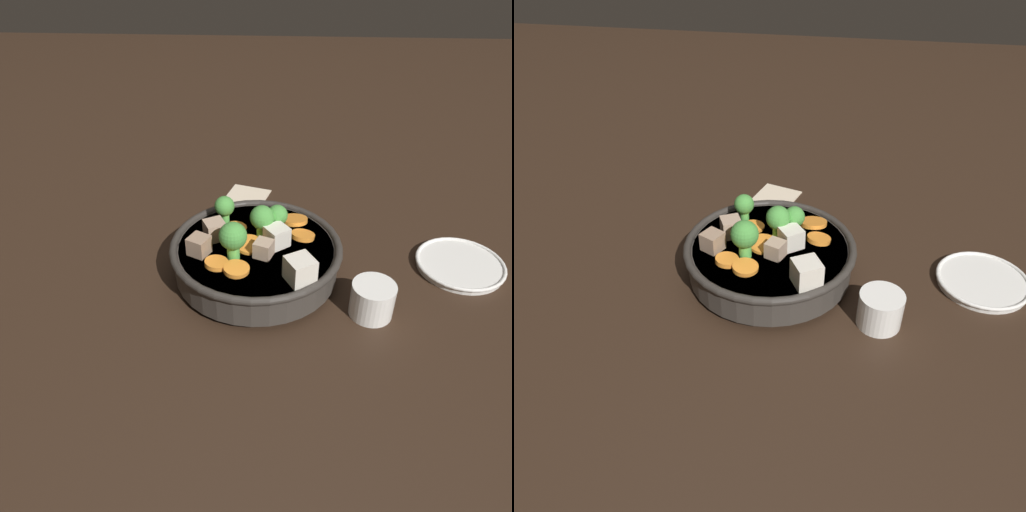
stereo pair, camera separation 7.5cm
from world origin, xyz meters
The scene contains 5 objects.
ground_plane centered at (0.00, 0.00, 0.00)m, with size 3.00×3.00×0.00m, color black.
stirfry_bowl centered at (0.00, 0.00, 0.04)m, with size 0.26×0.26×0.12m.
side_saucer centered at (-0.04, 0.32, 0.01)m, with size 0.14×0.14×0.01m.
tea_cup centered at (0.08, 0.17, 0.03)m, with size 0.06×0.06×0.05m.
napkin centered at (-0.22, -0.04, 0.00)m, with size 0.13×0.10×0.00m.
Camera 1 is at (0.60, 0.03, 0.49)m, focal length 35.00 mm.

